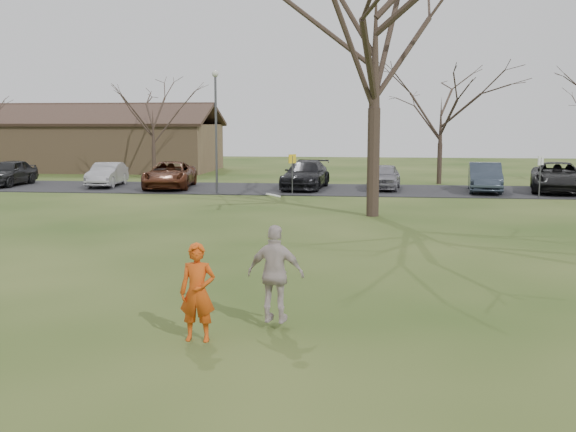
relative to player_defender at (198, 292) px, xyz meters
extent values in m
plane|color=#1E380F|center=(0.96, 0.62, -0.84)|extent=(120.00, 120.00, 0.00)
cube|color=black|center=(0.96, 25.62, -0.82)|extent=(62.00, 6.50, 0.04)
imported|color=#C44510|center=(0.00, 0.00, 0.00)|extent=(0.62, 0.41, 1.67)
imported|color=black|center=(-17.90, 25.59, -0.04)|extent=(1.83, 4.43, 1.50)
imported|color=#A2A1A6|center=(-12.07, 25.84, -0.13)|extent=(1.79, 4.18, 1.34)
imported|color=#4D2312|center=(-8.19, 25.22, -0.06)|extent=(3.08, 5.53, 1.46)
imported|color=black|center=(-0.68, 25.87, -0.04)|extent=(2.59, 5.38, 1.51)
imported|color=gray|center=(3.60, 26.02, -0.10)|extent=(2.03, 4.20, 1.38)
imported|color=#2E3745|center=(8.84, 25.32, -0.04)|extent=(2.11, 4.76, 1.52)
imported|color=black|center=(12.60, 25.72, -0.02)|extent=(3.66, 5.98, 1.55)
imported|color=#BCABA8|center=(1.21, 0.80, 0.17)|extent=(1.07, 0.56, 1.75)
cylinder|color=white|center=(1.15, 0.95, 1.55)|extent=(0.28, 0.27, 0.12)
cube|color=#8C6D4C|center=(-19.04, 38.62, 0.91)|extent=(20.00, 8.00, 3.50)
cube|color=#33231C|center=(-19.04, 36.57, 3.41)|extent=(20.60, 4.40, 1.78)
cube|color=#33231C|center=(-19.04, 40.67, 3.41)|extent=(20.60, 4.40, 1.78)
cube|color=#38281E|center=(-19.04, 38.62, 4.11)|extent=(20.60, 0.45, 0.20)
cylinder|color=#47474C|center=(-5.04, 23.12, 2.16)|extent=(0.12, 0.12, 6.00)
sphere|color=beige|center=(-5.04, 23.12, 5.26)|extent=(0.34, 0.34, 0.34)
cylinder|color=#47474C|center=(-1.04, 22.62, 0.16)|extent=(0.06, 0.06, 2.00)
cube|color=yellow|center=(-1.04, 22.62, 1.01)|extent=(0.35, 0.35, 0.45)
cylinder|color=#47474C|center=(10.96, 22.62, 0.16)|extent=(0.06, 0.06, 2.00)
cube|color=silver|center=(10.96, 22.62, 1.01)|extent=(0.35, 0.35, 0.45)
camera|label=1|loc=(2.84, -10.63, 2.83)|focal=41.62mm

